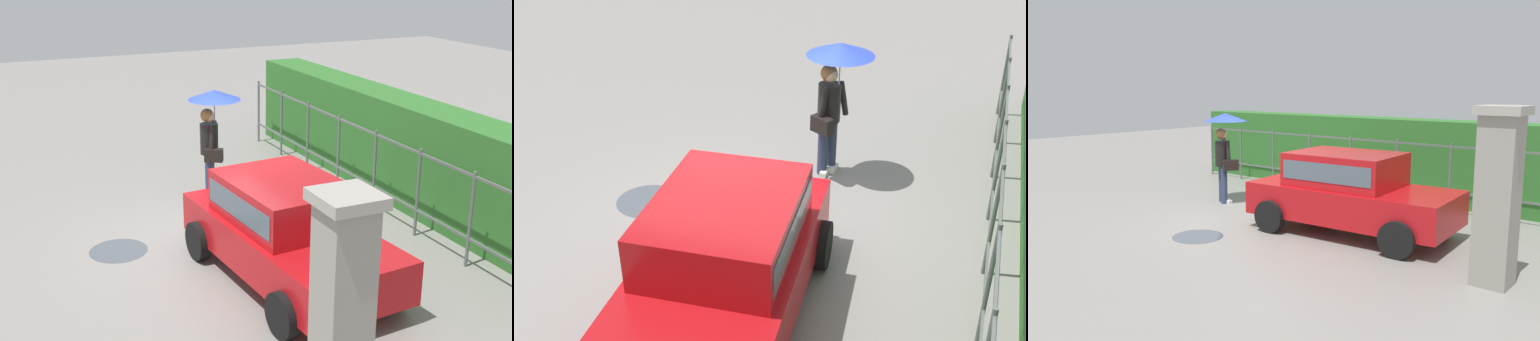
% 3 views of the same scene
% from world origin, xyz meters
% --- Properties ---
extents(ground_plane, '(40.00, 40.00, 0.00)m').
position_xyz_m(ground_plane, '(0.00, 0.00, 0.00)').
color(ground_plane, gray).
extents(car, '(3.85, 2.11, 1.48)m').
position_xyz_m(car, '(1.90, 0.51, 0.80)').
color(car, '#B71116').
rests_on(car, ground).
extents(pedestrian, '(0.98, 0.98, 2.06)m').
position_xyz_m(pedestrian, '(-1.71, 0.76, 1.51)').
color(pedestrian, '#2D3856').
rests_on(pedestrian, ground).
extents(gate_pillar, '(0.60, 0.60, 2.42)m').
position_xyz_m(gate_pillar, '(4.78, -0.34, 1.24)').
color(gate_pillar, gray).
rests_on(gate_pillar, ground).
extents(fence_section, '(11.34, 0.05, 1.50)m').
position_xyz_m(fence_section, '(0.79, 3.15, 0.83)').
color(fence_section, '#59605B').
rests_on(fence_section, ground).
extents(hedge_row, '(12.29, 0.90, 1.90)m').
position_xyz_m(hedge_row, '(0.79, 4.02, 0.95)').
color(hedge_row, '#2D6B28').
rests_on(hedge_row, ground).
extents(puddle_near, '(0.92, 0.92, 0.00)m').
position_xyz_m(puddle_near, '(-0.01, -1.49, 0.00)').
color(puddle_near, '#4C545B').
rests_on(puddle_near, ground).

